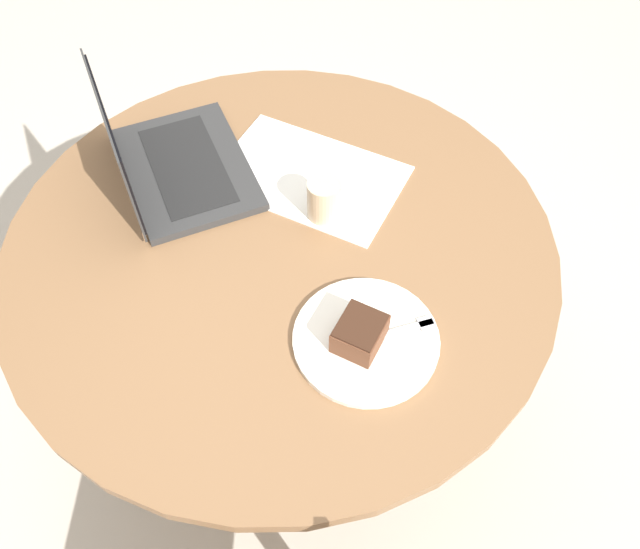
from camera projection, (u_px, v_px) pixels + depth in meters
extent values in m
plane|color=#B7AD9E|center=(293.00, 404.00, 1.84)|extent=(12.00, 12.00, 0.00)
cylinder|color=brown|center=(293.00, 403.00, 1.83)|extent=(0.52, 0.52, 0.02)
cylinder|color=brown|center=(288.00, 340.00, 1.53)|extent=(0.09, 0.09, 0.72)
cylinder|color=brown|center=(280.00, 244.00, 1.23)|extent=(1.08, 1.08, 0.03)
cube|color=white|center=(309.00, 176.00, 1.32)|extent=(0.42, 0.32, 0.00)
cylinder|color=silver|center=(366.00, 339.00, 1.08)|extent=(0.26, 0.26, 0.01)
cube|color=brown|center=(360.00, 334.00, 1.05)|extent=(0.09, 0.10, 0.05)
cube|color=#351E13|center=(361.00, 325.00, 1.03)|extent=(0.08, 0.09, 0.00)
cube|color=silver|center=(388.00, 334.00, 1.08)|extent=(0.15, 0.10, 0.00)
cube|color=silver|center=(427.00, 323.00, 1.09)|extent=(0.04, 0.04, 0.00)
cylinder|color=#C6AD89|center=(324.00, 200.00, 1.22)|extent=(0.07, 0.07, 0.09)
cube|color=#2D2D2D|center=(188.00, 168.00, 1.32)|extent=(0.41, 0.42, 0.02)
cube|color=black|center=(187.00, 165.00, 1.31)|extent=(0.29, 0.31, 0.00)
cube|color=#2D2D2D|center=(113.00, 144.00, 1.20)|extent=(0.22, 0.27, 0.21)
cube|color=black|center=(115.00, 144.00, 1.20)|extent=(0.21, 0.26, 0.19)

